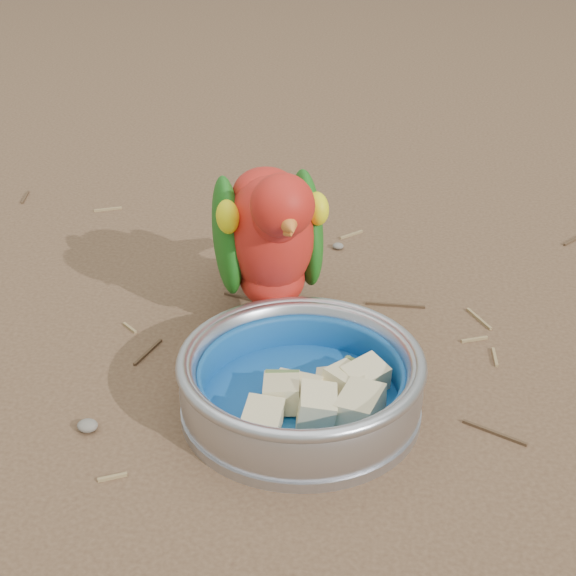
# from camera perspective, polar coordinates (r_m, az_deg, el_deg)

# --- Properties ---
(ground) EXTENTS (60.00, 60.00, 0.00)m
(ground) POSITION_cam_1_polar(r_m,az_deg,el_deg) (0.86, -3.79, -6.69)
(ground) COLOR brown
(food_bowl) EXTENTS (0.22, 0.22, 0.02)m
(food_bowl) POSITION_cam_1_polar(r_m,az_deg,el_deg) (0.82, 0.83, -7.56)
(food_bowl) COLOR #B2B2BA
(food_bowl) RESTS_ON ground
(bowl_wall) EXTENTS (0.22, 0.22, 0.04)m
(bowl_wall) POSITION_cam_1_polar(r_m,az_deg,el_deg) (0.81, 0.85, -5.85)
(bowl_wall) COLOR #B2B2BA
(bowl_wall) RESTS_ON food_bowl
(fruit_wedges) EXTENTS (0.13, 0.13, 0.03)m
(fruit_wedges) POSITION_cam_1_polar(r_m,az_deg,el_deg) (0.81, 0.85, -6.26)
(fruit_wedges) COLOR beige
(fruit_wedges) RESTS_ON food_bowl
(lory_parrot) EXTENTS (0.19, 0.26, 0.19)m
(lory_parrot) POSITION_cam_1_polar(r_m,az_deg,el_deg) (0.90, -1.13, 2.56)
(lory_parrot) COLOR red
(lory_parrot) RESTS_ON ground
(ground_debris) EXTENTS (0.90, 0.80, 0.01)m
(ground_debris) POSITION_cam_1_polar(r_m,az_deg,el_deg) (0.92, 0.04, -3.56)
(ground_debris) COLOR olive
(ground_debris) RESTS_ON ground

